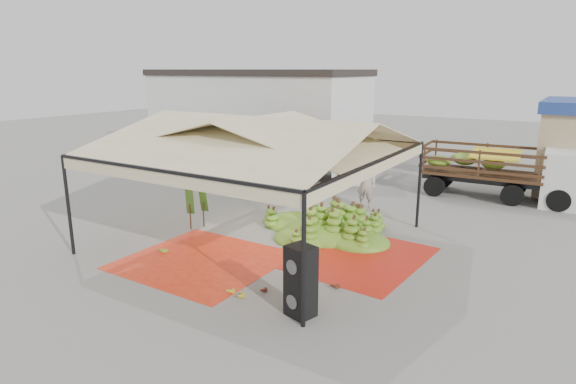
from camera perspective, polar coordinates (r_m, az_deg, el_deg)
The scene contains 17 objects.
ground at distance 15.86m, azimuth -3.49°, elevation -5.61°, with size 90.00×90.00×0.00m, color slate.
canopy_tent at distance 15.06m, azimuth -3.68°, elevation 6.28°, with size 8.10×8.10×4.00m.
building_white at distance 32.23m, azimuth -3.74°, elevation 9.52°, with size 14.30×6.30×5.40m.
tarp_left at distance 14.34m, azimuth -10.11°, elevation -8.00°, with size 4.24×4.04×0.01m, color #DB4114.
tarp_right at distance 14.64m, azimuth 7.47°, elevation -7.42°, with size 4.03×4.23×0.01m, color red.
banana_heap at distance 16.19m, azimuth 4.56°, elevation -3.19°, with size 5.02×4.12×1.08m, color #4E7317.
hand_yellow_a at distance 12.33m, azimuth -6.98°, elevation -11.30°, with size 0.39×0.32×0.18m, color gold.
hand_yellow_b at distance 12.03m, azimuth -5.91°, elevation -11.91°, with size 0.42×0.34×0.19m, color gold.
hand_red_a at distance 12.56m, azimuth 5.50°, elevation -10.77°, with size 0.38×0.31×0.17m, color #532213.
hand_red_b at distance 12.29m, azimuth -3.16°, elevation -11.32°, with size 0.38×0.31×0.17m, color #5C2315.
hand_green at distance 15.26m, azimuth -14.57°, elevation -6.51°, with size 0.40×0.33×0.18m, color #497B19.
hanging_bunches at distance 15.12m, azimuth -7.57°, elevation 3.61°, with size 4.74×0.24×0.20m.
speaker_stack at distance 10.88m, azimuth 1.52°, elevation -10.53°, with size 0.72×0.67×1.65m.
banana_leaves at distance 17.08m, azimuth -10.73°, elevation -4.36°, with size 0.96×1.36×3.70m, color #3B751F, non-canonical shape.
vendor at distance 19.47m, azimuth 9.18°, elevation 0.99°, with size 0.71×0.46×1.94m, color gray.
truck_left at distance 24.22m, azimuth 2.03°, elevation 5.35°, with size 8.07×5.32×2.63m.
truck_right at distance 22.36m, azimuth 24.81°, elevation 2.65°, with size 6.63×2.54×2.24m.
Camera 1 is at (8.66, -12.13, 5.40)m, focal length 30.00 mm.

